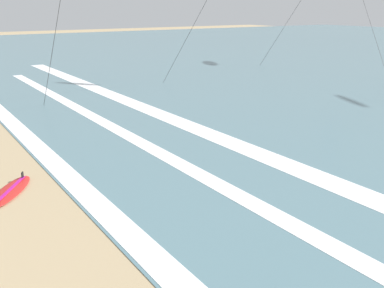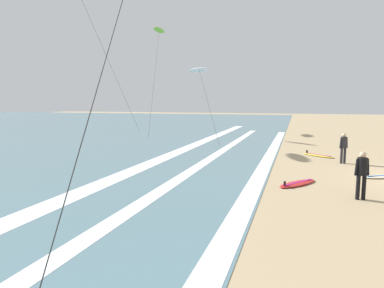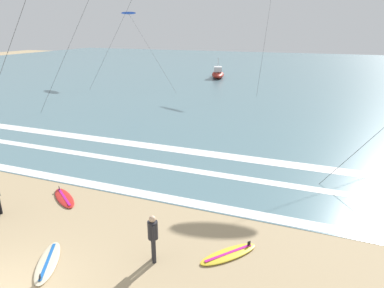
# 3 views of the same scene
# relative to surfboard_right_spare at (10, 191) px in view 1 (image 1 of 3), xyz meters

# --- Properties ---
(wave_foam_shoreline) EXTENTS (39.33, 0.65, 0.01)m
(wave_foam_shoreline) POSITION_rel_surfboard_right_spare_xyz_m (3.34, 1.58, -0.03)
(wave_foam_shoreline) COLOR white
(wave_foam_shoreline) RESTS_ON ocean_surface
(wave_foam_mid_break) EXTENTS (44.71, 0.59, 0.01)m
(wave_foam_mid_break) POSITION_rel_surfboard_right_spare_xyz_m (1.81, 4.73, -0.03)
(wave_foam_mid_break) COLOR white
(wave_foam_mid_break) RESTS_ON ocean_surface
(wave_foam_outer_break) EXTENTS (56.00, 0.97, 0.01)m
(wave_foam_outer_break) POSITION_rel_surfboard_right_spare_xyz_m (2.60, 7.34, -0.03)
(wave_foam_outer_break) COLOR white
(wave_foam_outer_break) RESTS_ON ocean_surface
(surfboard_right_spare) EXTENTS (2.06, 1.70, 0.25)m
(surfboard_right_spare) POSITION_rel_surfboard_right_spare_xyz_m (0.00, 0.00, 0.00)
(surfboard_right_spare) COLOR red
(surfboard_right_spare) RESTS_ON ground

